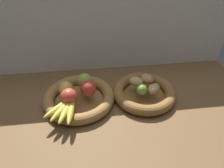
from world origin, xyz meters
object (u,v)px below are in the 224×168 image
apple_red_right (88,88)px  chili_pepper (149,86)px  apple_red_front (69,96)px  potato_oblong (136,82)px  fruit_bowl_left (79,98)px  fruit_bowl_right (144,92)px  apple_golden_left (66,88)px  potato_back (147,79)px  potato_small (154,88)px  lime_near (142,89)px  banana_bunch_front (65,109)px  apple_green_back (84,81)px

apple_red_right → chili_pepper: apple_red_right is taller
apple_red_front → potato_oblong: size_ratio=1.04×
fruit_bowl_left → fruit_bowl_right: (31.99, -0.00, 0.01)cm
fruit_bowl_left → apple_golden_left: (-5.34, 0.18, 6.24)cm
fruit_bowl_right → apple_red_front: apple_red_front is taller
fruit_bowl_left → potato_back: potato_back is taller
fruit_bowl_right → chili_pepper: 4.50cm
potato_back → potato_small: bearing=-81.0°
potato_small → lime_near: (-6.05, -0.71, 0.54)cm
banana_bunch_front → fruit_bowl_left: bearing=64.0°
apple_green_back → banana_bunch_front: bearing=-118.8°
lime_near → potato_back: bearing=61.0°
potato_back → apple_green_back: bearing=-179.6°
potato_oblong → lime_near: size_ratio=1.29×
apple_red_right → banana_bunch_front: (-10.20, -9.77, -2.45)cm
apple_golden_left → potato_back: bearing=6.4°
potato_small → lime_near: bearing=-173.3°
apple_green_back → lime_near: apple_green_back is taller
apple_red_front → apple_golden_left: size_ratio=1.04×
fruit_bowl_left → lime_near: size_ratio=6.41×
apple_red_front → chili_pepper: apple_red_front is taller
apple_golden_left → banana_bunch_front: size_ratio=0.39×
banana_bunch_front → chili_pepper: bearing=15.8°
apple_golden_left → banana_bunch_front: 11.54cm
apple_golden_left → potato_small: (40.67, -3.53, -1.32)cm
apple_red_right → potato_small: size_ratio=1.07×
potato_back → lime_near: size_ratio=1.32×
apple_red_front → apple_golden_left: (-1.55, 6.02, -0.15)cm
apple_red_front → potato_small: bearing=3.7°
fruit_bowl_right → chili_pepper: chili_pepper is taller
apple_green_back → banana_bunch_front: apple_green_back is taller
potato_back → fruit_bowl_left: bearing=-172.3°
apple_red_right → lime_near: bearing=-6.2°
apple_golden_left → lime_near: 34.89cm
fruit_bowl_right → lime_near: (-2.70, -4.05, 5.46)cm
apple_red_front → potato_small: size_ratio=1.01×
apple_red_right → apple_green_back: (-1.64, 5.79, -0.08)cm
fruit_bowl_left → banana_bunch_front: bearing=-116.0°
banana_bunch_front → potato_small: (40.78, 7.82, 0.78)cm
banana_bunch_front → chili_pepper: (39.62, 11.19, -0.20)cm
apple_golden_left → lime_near: apple_golden_left is taller
potato_oblong → fruit_bowl_left: bearing=-174.1°
potato_oblong → chili_pepper: bearing=-26.0°
apple_red_front → apple_red_right: 9.63cm
apple_green_back → potato_back: (30.97, 0.21, -1.62)cm
potato_oblong → potato_small: same height
apple_golden_left → potato_small: size_ratio=0.97×
fruit_bowl_right → apple_green_back: 29.93cm
fruit_bowl_left → apple_red_front: 9.45cm
fruit_bowl_left → apple_green_back: size_ratio=4.59×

